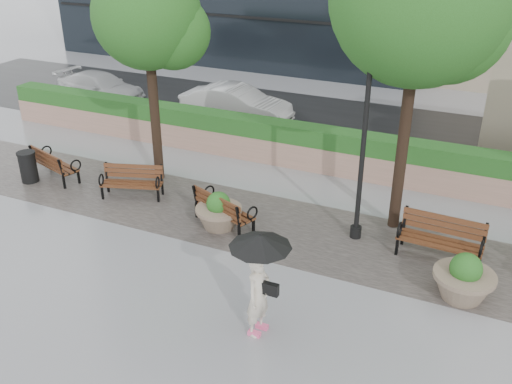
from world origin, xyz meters
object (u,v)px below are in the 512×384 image
at_px(bench_2, 224,216).
at_px(bench_3, 439,248).
at_px(lamppost, 362,163).
at_px(bench_0, 56,170).
at_px(car_left, 101,88).
at_px(planter_right, 464,281).
at_px(bench_1, 133,188).
at_px(planter_left, 219,214).
at_px(car_right, 236,105).
at_px(pedestrian, 259,275).
at_px(trash_bin, 28,168).

relative_size(bench_2, bench_3, 0.96).
bearing_deg(bench_3, lamppost, 178.04).
relative_size(bench_0, car_left, 0.45).
relative_size(planter_right, lamppost, 0.28).
bearing_deg(bench_1, planter_left, -28.33).
xyz_separation_m(bench_0, planter_left, (5.90, -0.60, 0.11)).
bearing_deg(car_right, pedestrian, -151.07).
xyz_separation_m(bench_2, trash_bin, (-6.54, -0.05, 0.17)).
bearing_deg(lamppost, planter_right, -29.24).
xyz_separation_m(planter_left, pedestrian, (2.60, -3.24, 0.91)).
bearing_deg(planter_left, car_left, 142.03).
height_order(bench_1, planter_right, planter_right).
relative_size(planter_left, car_left, 0.29).
relative_size(trash_bin, pedestrian, 0.42).
xyz_separation_m(bench_2, bench_3, (5.27, 0.67, 0.02)).
xyz_separation_m(planter_left, trash_bin, (-6.47, 0.10, 0.06)).
height_order(planter_left, car_left, car_left).
relative_size(bench_2, lamppost, 0.41).
height_order(bench_0, bench_3, bench_3).
distance_m(bench_1, pedestrian, 6.87).
height_order(bench_0, planter_right, planter_right).
height_order(car_left, car_right, car_right).
bearing_deg(bench_3, bench_1, -175.30).
bearing_deg(planter_right, planter_left, 175.00).
bearing_deg(lamppost, bench_3, -4.70).
distance_m(bench_2, lamppost, 3.78).
height_order(bench_1, trash_bin, bench_1).
relative_size(planter_left, car_right, 0.28).
distance_m(trash_bin, lamppost, 9.95).
height_order(planter_right, pedestrian, pedestrian).
bearing_deg(bench_2, car_left, -16.01).
distance_m(planter_left, trash_bin, 6.47).
height_order(planter_right, lamppost, lamppost).
bearing_deg(lamppost, planter_left, -163.46).
height_order(lamppost, car_right, lamppost).
xyz_separation_m(bench_1, planter_right, (9.07, -1.06, 0.15)).
relative_size(trash_bin, lamppost, 0.20).
xyz_separation_m(bench_3, car_right, (-8.58, 6.69, 0.40)).
distance_m(trash_bin, pedestrian, 9.70).
distance_m(bench_1, car_left, 9.64).
relative_size(bench_1, lamppost, 0.40).
relative_size(car_right, pedestrian, 2.01).
bearing_deg(planter_left, trash_bin, 179.13).
relative_size(planter_right, trash_bin, 1.42).
xyz_separation_m(planter_left, car_left, (-9.66, 7.54, 0.21)).
xyz_separation_m(planter_right, car_right, (-9.26, 8.03, 0.29)).
bearing_deg(bench_1, bench_3, -16.48).
xyz_separation_m(bench_2, car_right, (-3.31, 7.36, 0.43)).
bearing_deg(pedestrian, bench_2, 47.07).
xyz_separation_m(trash_bin, lamppost, (9.79, 0.89, 1.57)).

